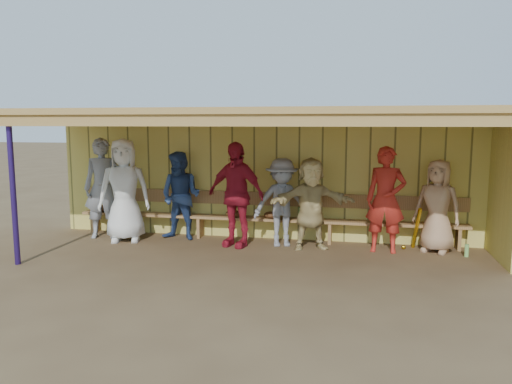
% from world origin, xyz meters
% --- Properties ---
extents(ground, '(90.00, 90.00, 0.00)m').
position_xyz_m(ground, '(0.00, 0.00, 0.00)').
color(ground, brown).
rests_on(ground, ground).
extents(player_a, '(0.84, 0.68, 1.99)m').
position_xyz_m(player_a, '(-3.18, 0.67, 1.00)').
color(player_a, gray).
rests_on(player_a, ground).
extents(player_b, '(1.12, 0.91, 1.99)m').
position_xyz_m(player_b, '(-2.63, 0.48, 1.00)').
color(player_b, white).
rests_on(player_b, ground).
extents(player_c, '(0.93, 0.78, 1.73)m').
position_xyz_m(player_c, '(-1.60, 0.81, 0.86)').
color(player_c, '#2F4981').
rests_on(player_c, ground).
extents(player_d, '(1.23, 0.79, 1.94)m').
position_xyz_m(player_d, '(-0.42, 0.51, 0.97)').
color(player_d, '#AF1C2F').
rests_on(player_d, ground).
extents(player_e, '(1.19, 0.89, 1.64)m').
position_xyz_m(player_e, '(0.42, 0.70, 0.82)').
color(player_e, gray).
rests_on(player_e, ground).
extents(player_f, '(1.62, 0.95, 1.67)m').
position_xyz_m(player_f, '(0.97, 0.59, 0.83)').
color(player_f, '#D6BD78').
rests_on(player_f, ground).
extents(player_g, '(0.72, 0.50, 1.88)m').
position_xyz_m(player_g, '(2.28, 0.64, 0.94)').
color(player_g, red).
rests_on(player_g, ground).
extents(player_h, '(0.95, 0.81, 1.65)m').
position_xyz_m(player_h, '(3.18, 0.81, 0.83)').
color(player_h, tan).
rests_on(player_h, ground).
extents(dugout_structure, '(8.80, 3.20, 2.50)m').
position_xyz_m(dugout_structure, '(0.39, 0.69, 1.69)').
color(dugout_structure, '#E1D260').
rests_on(dugout_structure, ground).
extents(bench, '(7.60, 0.34, 0.93)m').
position_xyz_m(bench, '(0.00, 1.12, 0.53)').
color(bench, '#A67A47').
rests_on(bench, ground).
extents(dugout_equipment, '(7.27, 0.62, 0.80)m').
position_xyz_m(dugout_equipment, '(-0.49, 0.99, 0.49)').
color(dugout_equipment, yellow).
rests_on(dugout_equipment, ground).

